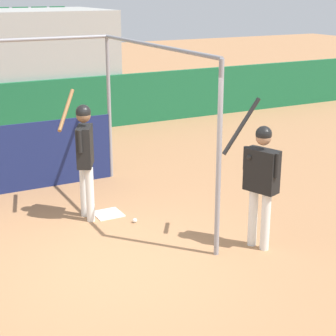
{
  "coord_description": "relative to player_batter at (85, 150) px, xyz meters",
  "views": [
    {
      "loc": [
        -2.67,
        -6.42,
        3.59
      ],
      "look_at": [
        1.02,
        0.61,
        1.03
      ],
      "focal_mm": 60.0,
      "sensor_mm": 36.0,
      "label": 1
    }
  ],
  "objects": [
    {
      "name": "ground_plane",
      "position": [
        -0.11,
        -1.7,
        -1.16
      ],
      "size": [
        60.0,
        60.0,
        0.0
      ],
      "primitive_type": "plane",
      "color": "#A8754C"
    },
    {
      "name": "outfield_wall",
      "position": [
        -0.11,
        5.73,
        -0.46
      ],
      "size": [
        24.0,
        0.12,
        1.39
      ],
      "color": "#196038",
      "rests_on": "ground"
    },
    {
      "name": "batting_cage",
      "position": [
        -0.43,
        1.04,
        0.08
      ],
      "size": [
        3.24,
        3.97,
        2.77
      ],
      "color": "gray",
      "rests_on": "ground"
    },
    {
      "name": "home_plate",
      "position": [
        0.35,
        -0.01,
        -1.15
      ],
      "size": [
        0.44,
        0.44,
        0.02
      ],
      "color": "white",
      "rests_on": "ground"
    },
    {
      "name": "player_batter",
      "position": [
        0.0,
        0.0,
        0.0
      ],
      "size": [
        0.6,
        0.96,
        2.02
      ],
      "rotation": [
        0.0,
        0.0,
        1.11
      ],
      "color": "white",
      "rests_on": "ground"
    },
    {
      "name": "player_waiting",
      "position": [
        1.82,
        -2.16,
        -0.06
      ],
      "size": [
        0.59,
        0.72,
        2.13
      ],
      "rotation": [
        0.0,
        0.0,
        1.91
      ],
      "color": "white",
      "rests_on": "ground"
    },
    {
      "name": "baseball",
      "position": [
        0.6,
        -0.53,
        -1.12
      ],
      "size": [
        0.07,
        0.07,
        0.07
      ],
      "color": "white",
      "rests_on": "ground"
    }
  ]
}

